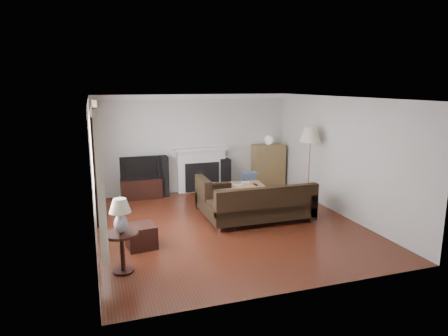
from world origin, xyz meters
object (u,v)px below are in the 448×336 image
object	(u,v)px
tv_stand	(141,188)
side_table	(123,252)
coffee_table	(237,194)
sectional_sofa	(261,204)
floor_lamp	(309,167)
bookshelf	(268,166)

from	to	relation	value
tv_stand	side_table	world-z (taller)	side_table
coffee_table	sectional_sofa	bearing A→B (deg)	-80.81
floor_lamp	tv_stand	bearing A→B (deg)	153.70
floor_lamp	side_table	world-z (taller)	floor_lamp
tv_stand	bookshelf	world-z (taller)	bookshelf
floor_lamp	side_table	distance (m)	4.87
bookshelf	floor_lamp	xyz separation A→B (m)	(0.20, -1.80, 0.32)
coffee_table	side_table	xyz separation A→B (m)	(-2.79, -2.69, 0.07)
bookshelf	coffee_table	bearing A→B (deg)	-137.05
tv_stand	bookshelf	xyz separation A→B (m)	(3.40, 0.02, 0.34)
bookshelf	tv_stand	bearing A→B (deg)	-179.66
bookshelf	coffee_table	world-z (taller)	bookshelf
coffee_table	floor_lamp	world-z (taller)	floor_lamp
floor_lamp	side_table	xyz separation A→B (m)	(-4.33, -2.15, -0.60)
bookshelf	floor_lamp	size ratio (longest dim) A/B	0.64
floor_lamp	bookshelf	bearing A→B (deg)	96.27
side_table	coffee_table	bearing A→B (deg)	43.99
tv_stand	bookshelf	distance (m)	3.42
bookshelf	side_table	bearing A→B (deg)	-136.35
tv_stand	side_table	xyz separation A→B (m)	(-0.74, -3.93, 0.06)
sectional_sofa	side_table	bearing A→B (deg)	-153.61
sectional_sofa	side_table	xyz separation A→B (m)	(-2.84, -1.41, -0.07)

